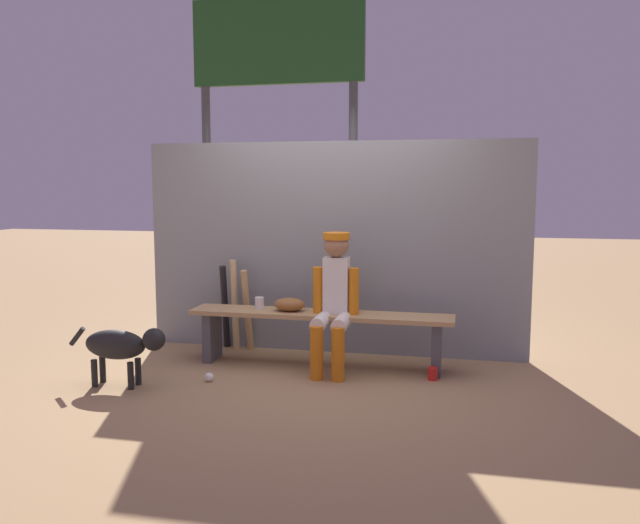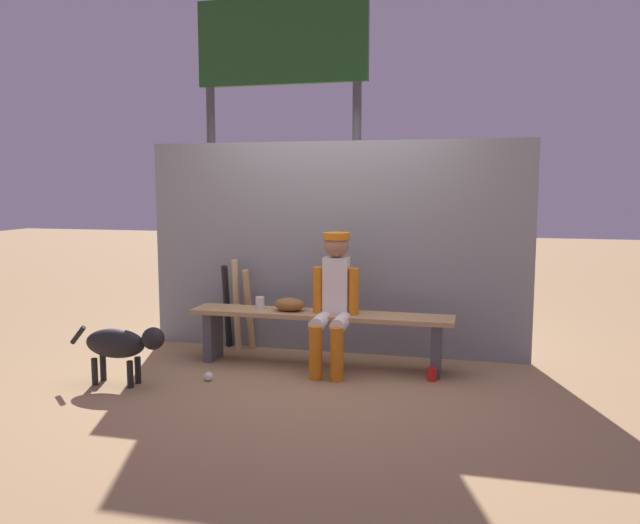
{
  "view_description": "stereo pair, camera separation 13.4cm",
  "coord_description": "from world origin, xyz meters",
  "px_view_note": "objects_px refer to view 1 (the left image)",
  "views": [
    {
      "loc": [
        1.2,
        -5.4,
        1.62
      ],
      "look_at": [
        0.0,
        0.0,
        0.94
      ],
      "focal_mm": 35.63,
      "sensor_mm": 36.0,
      "label": 1
    },
    {
      "loc": [
        1.33,
        -5.37,
        1.62
      ],
      "look_at": [
        0.0,
        0.0,
        0.94
      ],
      "focal_mm": 35.63,
      "sensor_mm": 36.0,
      "label": 2
    }
  ],
  "objects_px": {
    "scoreboard": "(282,80)",
    "dugout_bench": "(320,325)",
    "baseball": "(209,377)",
    "baseball_glove": "(290,304)",
    "dog": "(122,345)",
    "cup_on_bench": "(259,303)",
    "bat_wood_tan": "(247,310)",
    "bat_aluminum_black": "(225,307)",
    "bat_wood_natural": "(235,305)",
    "cup_on_ground": "(432,374)",
    "player_seated": "(334,296)"
  },
  "relations": [
    {
      "from": "scoreboard",
      "to": "dugout_bench",
      "type": "bearing_deg",
      "value": -64.3
    },
    {
      "from": "baseball",
      "to": "baseball_glove",
      "type": "bearing_deg",
      "value": 50.88
    },
    {
      "from": "scoreboard",
      "to": "dog",
      "type": "xyz_separation_m",
      "value": [
        -0.61,
        -2.59,
        -2.46
      ]
    },
    {
      "from": "baseball_glove",
      "to": "cup_on_bench",
      "type": "height_order",
      "value": "baseball_glove"
    },
    {
      "from": "dugout_bench",
      "to": "baseball",
      "type": "relative_size",
      "value": 31.75
    },
    {
      "from": "baseball",
      "to": "dog",
      "type": "distance_m",
      "value": 0.75
    },
    {
      "from": "bat_wood_tan",
      "to": "dog",
      "type": "height_order",
      "value": "bat_wood_tan"
    },
    {
      "from": "bat_aluminum_black",
      "to": "scoreboard",
      "type": "bearing_deg",
      "value": 80.15
    },
    {
      "from": "bat_wood_tan",
      "to": "bat_wood_natural",
      "type": "height_order",
      "value": "bat_wood_natural"
    },
    {
      "from": "bat_aluminum_black",
      "to": "baseball",
      "type": "xyz_separation_m",
      "value": [
        0.25,
        -1.02,
        -0.38
      ]
    },
    {
      "from": "baseball",
      "to": "scoreboard",
      "type": "relative_size",
      "value": 0.02
    },
    {
      "from": "dugout_bench",
      "to": "bat_wood_natural",
      "type": "relative_size",
      "value": 2.62
    },
    {
      "from": "baseball_glove",
      "to": "dog",
      "type": "height_order",
      "value": "baseball_glove"
    },
    {
      "from": "baseball_glove",
      "to": "scoreboard",
      "type": "distance_m",
      "value": 2.86
    },
    {
      "from": "baseball",
      "to": "dog",
      "type": "xyz_separation_m",
      "value": [
        -0.63,
        -0.26,
        0.3
      ]
    },
    {
      "from": "bat_aluminum_black",
      "to": "cup_on_bench",
      "type": "bearing_deg",
      "value": -37.49
    },
    {
      "from": "cup_on_ground",
      "to": "dog",
      "type": "relative_size",
      "value": 0.13
    },
    {
      "from": "bat_aluminum_black",
      "to": "cup_on_ground",
      "type": "distance_m",
      "value": 2.16
    },
    {
      "from": "dugout_bench",
      "to": "dog",
      "type": "bearing_deg",
      "value": -147.95
    },
    {
      "from": "bat_aluminum_black",
      "to": "cup_on_bench",
      "type": "distance_m",
      "value": 0.61
    },
    {
      "from": "player_seated",
      "to": "dog",
      "type": "distance_m",
      "value": 1.79
    },
    {
      "from": "bat_wood_natural",
      "to": "bat_aluminum_black",
      "type": "distance_m",
      "value": 0.11
    },
    {
      "from": "player_seated",
      "to": "dog",
      "type": "height_order",
      "value": "player_seated"
    },
    {
      "from": "dugout_bench",
      "to": "cup_on_bench",
      "type": "xyz_separation_m",
      "value": [
        -0.57,
        0.02,
        0.17
      ]
    },
    {
      "from": "cup_on_ground",
      "to": "scoreboard",
      "type": "relative_size",
      "value": 0.03
    },
    {
      "from": "bat_wood_natural",
      "to": "player_seated",
      "type": "bearing_deg",
      "value": -24.17
    },
    {
      "from": "baseball_glove",
      "to": "bat_wood_natural",
      "type": "distance_m",
      "value": 0.76
    },
    {
      "from": "bat_wood_tan",
      "to": "cup_on_ground",
      "type": "xyz_separation_m",
      "value": [
        1.81,
        -0.57,
        -0.35
      ]
    },
    {
      "from": "bat_wood_tan",
      "to": "cup_on_ground",
      "type": "bearing_deg",
      "value": -17.35
    },
    {
      "from": "cup_on_ground",
      "to": "bat_wood_natural",
      "type": "bearing_deg",
      "value": 163.8
    },
    {
      "from": "player_seated",
      "to": "dugout_bench",
      "type": "bearing_deg",
      "value": 141.88
    },
    {
      "from": "baseball_glove",
      "to": "cup_on_ground",
      "type": "relative_size",
      "value": 2.55
    },
    {
      "from": "bat_wood_natural",
      "to": "cup_on_bench",
      "type": "relative_size",
      "value": 8.14
    },
    {
      "from": "baseball",
      "to": "scoreboard",
      "type": "height_order",
      "value": "scoreboard"
    },
    {
      "from": "player_seated",
      "to": "scoreboard",
      "type": "height_order",
      "value": "scoreboard"
    },
    {
      "from": "bat_aluminum_black",
      "to": "bat_wood_natural",
      "type": "bearing_deg",
      "value": -8.84
    },
    {
      "from": "dog",
      "to": "player_seated",
      "type": "bearing_deg",
      "value": 26.34
    },
    {
      "from": "baseball_glove",
      "to": "dog",
      "type": "bearing_deg",
      "value": -142.1
    },
    {
      "from": "dugout_bench",
      "to": "cup_on_ground",
      "type": "xyz_separation_m",
      "value": [
        1.0,
        -0.19,
        -0.32
      ]
    },
    {
      "from": "player_seated",
      "to": "scoreboard",
      "type": "relative_size",
      "value": 0.31
    },
    {
      "from": "baseball_glove",
      "to": "cup_on_bench",
      "type": "distance_m",
      "value": 0.29
    },
    {
      "from": "player_seated",
      "to": "bat_wood_tan",
      "type": "distance_m",
      "value": 1.1
    },
    {
      "from": "bat_aluminum_black",
      "to": "scoreboard",
      "type": "height_order",
      "value": "scoreboard"
    },
    {
      "from": "baseball_glove",
      "to": "cup_on_ground",
      "type": "height_order",
      "value": "baseball_glove"
    },
    {
      "from": "cup_on_ground",
      "to": "cup_on_bench",
      "type": "bearing_deg",
      "value": 172.19
    },
    {
      "from": "bat_wood_tan",
      "to": "baseball",
      "type": "relative_size",
      "value": 10.88
    },
    {
      "from": "bat_wood_tan",
      "to": "cup_on_bench",
      "type": "relative_size",
      "value": 7.32
    },
    {
      "from": "baseball_glove",
      "to": "cup_on_ground",
      "type": "xyz_separation_m",
      "value": [
        1.28,
        -0.19,
        -0.5
      ]
    },
    {
      "from": "bat_wood_natural",
      "to": "cup_on_ground",
      "type": "bearing_deg",
      "value": -16.2
    },
    {
      "from": "cup_on_bench",
      "to": "player_seated",
      "type": "bearing_deg",
      "value": -10.94
    }
  ]
}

